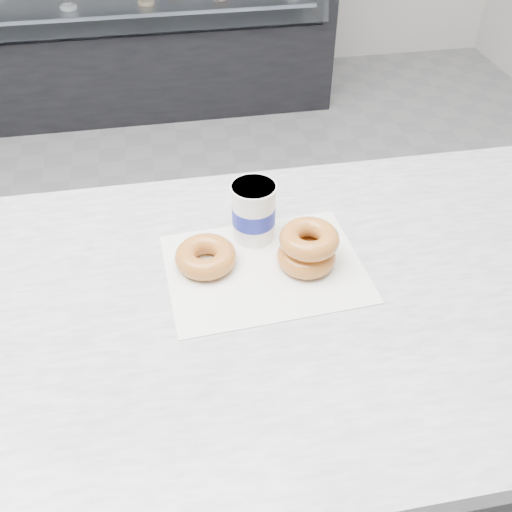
{
  "coord_description": "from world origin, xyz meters",
  "views": [
    {
      "loc": [
        0.21,
        -1.26,
        1.57
      ],
      "look_at": [
        0.34,
        -0.52,
        0.93
      ],
      "focal_mm": 40.0,
      "sensor_mm": 36.0,
      "label": 1
    }
  ],
  "objects_px": {
    "counter": "(104,468)",
    "display_case": "(111,16)",
    "donut_single": "(206,257)",
    "donut_stack": "(308,248)",
    "coffee_cup": "(254,211)"
  },
  "relations": [
    {
      "from": "donut_single",
      "to": "donut_stack",
      "type": "relative_size",
      "value": 0.74
    },
    {
      "from": "counter",
      "to": "display_case",
      "type": "relative_size",
      "value": 1.28
    },
    {
      "from": "counter",
      "to": "donut_single",
      "type": "height_order",
      "value": "donut_single"
    },
    {
      "from": "display_case",
      "to": "donut_single",
      "type": "bearing_deg",
      "value": -84.49
    },
    {
      "from": "donut_single",
      "to": "donut_stack",
      "type": "height_order",
      "value": "donut_stack"
    },
    {
      "from": "counter",
      "to": "donut_single",
      "type": "xyz_separation_m",
      "value": [
        0.25,
        0.1,
        0.47
      ]
    },
    {
      "from": "counter",
      "to": "donut_stack",
      "type": "bearing_deg",
      "value": 8.95
    },
    {
      "from": "display_case",
      "to": "donut_single",
      "type": "xyz_separation_m",
      "value": [
        0.25,
        -2.62,
        0.43
      ]
    },
    {
      "from": "display_case",
      "to": "coffee_cup",
      "type": "height_order",
      "value": "display_case"
    },
    {
      "from": "donut_stack",
      "to": "donut_single",
      "type": "bearing_deg",
      "value": 170.63
    },
    {
      "from": "donut_stack",
      "to": "coffee_cup",
      "type": "distance_m",
      "value": 0.12
    },
    {
      "from": "donut_stack",
      "to": "coffee_cup",
      "type": "bearing_deg",
      "value": 129.38
    },
    {
      "from": "donut_stack",
      "to": "coffee_cup",
      "type": "relative_size",
      "value": 1.31
    },
    {
      "from": "donut_single",
      "to": "display_case",
      "type": "bearing_deg",
      "value": 95.51
    },
    {
      "from": "display_case",
      "to": "coffee_cup",
      "type": "distance_m",
      "value": 2.62
    }
  ]
}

